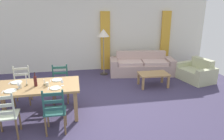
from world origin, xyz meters
name	(u,v)px	position (x,y,z in m)	size (l,w,h in m)	color
ground_plane	(94,109)	(0.00, 0.00, -0.01)	(9.60, 9.60, 0.02)	#3F3756
wall_far	(85,35)	(0.00, 3.30, 1.35)	(9.60, 0.16, 2.70)	silver
curtain_panel_left	(105,41)	(0.76, 3.16, 1.10)	(0.35, 0.08, 2.20)	gold
curtain_panel_right	(165,39)	(3.16, 3.16, 1.10)	(0.35, 0.08, 2.20)	gold
dining_table	(36,89)	(-1.28, -0.11, 0.66)	(1.90, 0.96, 0.75)	#A98250
dining_chair_near_left	(6,115)	(-1.73, -0.85, 0.48)	(0.44, 0.43, 0.96)	beige
dining_chair_near_right	(55,111)	(-0.84, -0.85, 0.48)	(0.42, 0.40, 0.96)	#245650
dining_chair_far_left	(22,85)	(-1.77, 0.67, 0.48)	(0.44, 0.43, 0.96)	beige
dining_chair_far_right	(60,84)	(-0.81, 0.62, 0.48)	(0.43, 0.41, 0.96)	#23554A
dinner_plate_near_left	(10,91)	(-1.73, -0.36, 0.76)	(0.24, 0.24, 0.02)	white
fork_near_left	(3,92)	(-1.88, -0.36, 0.75)	(0.02, 0.17, 0.01)	silver
dinner_plate_near_right	(56,88)	(-0.83, -0.36, 0.76)	(0.24, 0.24, 0.02)	white
fork_near_right	(48,89)	(-0.98, -0.36, 0.75)	(0.02, 0.17, 0.01)	silver
dinner_plate_far_left	(17,82)	(-1.73, 0.14, 0.76)	(0.24, 0.24, 0.02)	white
fork_far_left	(10,83)	(-1.88, 0.14, 0.75)	(0.02, 0.17, 0.01)	silver
dinner_plate_far_right	(57,80)	(-0.83, 0.14, 0.76)	(0.24, 0.24, 0.02)	white
fork_far_right	(51,80)	(-0.98, 0.14, 0.75)	(0.02, 0.17, 0.01)	silver
wine_bottle	(35,81)	(-1.27, -0.15, 0.87)	(0.07, 0.07, 0.32)	#471919
wine_glass_near_left	(18,84)	(-1.60, -0.23, 0.86)	(0.06, 0.06, 0.16)	white
wine_glass_near_right	(62,81)	(-0.70, -0.23, 0.86)	(0.06, 0.06, 0.16)	white
coffee_cup_primary	(47,84)	(-1.02, -0.20, 0.80)	(0.07, 0.07, 0.09)	beige
coffee_cup_secondary	(20,86)	(-1.59, -0.19, 0.80)	(0.07, 0.07, 0.09)	beige
candle_tall	(27,82)	(-1.46, -0.09, 0.83)	(0.05, 0.05, 0.28)	#998C66
candle_short	(44,84)	(-1.08, -0.15, 0.79)	(0.05, 0.05, 0.15)	#998C66
couch	(142,66)	(1.97, 2.37, 0.29)	(2.37, 1.09, 0.80)	#BDA096
coffee_table	(153,75)	(1.96, 1.16, 0.36)	(0.90, 0.56, 0.42)	#A98250
armchair_upholstered	(196,73)	(3.58, 1.42, 0.25)	(1.06, 1.32, 0.72)	#BBBF93
standing_lamp	(103,36)	(0.61, 2.56, 1.41)	(0.40, 0.40, 1.64)	#332D28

